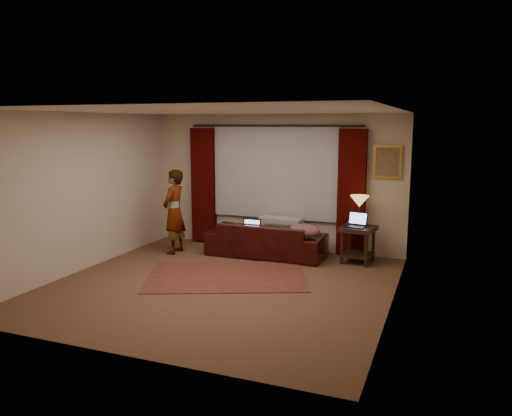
# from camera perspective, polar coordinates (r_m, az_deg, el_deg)

# --- Properties ---
(floor) EXTENTS (5.00, 5.00, 0.01)m
(floor) POSITION_cam_1_polar(r_m,az_deg,el_deg) (7.68, -3.98, -8.78)
(floor) COLOR brown
(floor) RESTS_ON ground
(ceiling) EXTENTS (5.00, 5.00, 0.02)m
(ceiling) POSITION_cam_1_polar(r_m,az_deg,el_deg) (7.29, -4.22, 11.04)
(ceiling) COLOR silver
(ceiling) RESTS_ON ground
(wall_back) EXTENTS (5.00, 0.02, 2.60)m
(wall_back) POSITION_cam_1_polar(r_m,az_deg,el_deg) (9.67, 2.23, 2.99)
(wall_back) COLOR beige
(wall_back) RESTS_ON ground
(wall_front) EXTENTS (5.00, 0.02, 2.60)m
(wall_front) POSITION_cam_1_polar(r_m,az_deg,el_deg) (5.26, -15.79, -2.99)
(wall_front) COLOR beige
(wall_front) RESTS_ON ground
(wall_left) EXTENTS (0.02, 5.00, 2.60)m
(wall_left) POSITION_cam_1_polar(r_m,az_deg,el_deg) (8.73, -19.12, 1.74)
(wall_left) COLOR beige
(wall_left) RESTS_ON ground
(wall_right) EXTENTS (0.02, 5.00, 2.60)m
(wall_right) POSITION_cam_1_polar(r_m,az_deg,el_deg) (6.71, 15.60, -0.31)
(wall_right) COLOR beige
(wall_right) RESTS_ON ground
(sheer_curtain) EXTENTS (2.50, 0.05, 1.80)m
(sheer_curtain) POSITION_cam_1_polar(r_m,az_deg,el_deg) (9.60, 2.12, 4.14)
(sheer_curtain) COLOR #A6A6AE
(sheer_curtain) RESTS_ON wall_back
(drape_left) EXTENTS (0.50, 0.14, 2.30)m
(drape_left) POSITION_cam_1_polar(r_m,az_deg,el_deg) (10.17, -6.00, 2.59)
(drape_left) COLOR #300301
(drape_left) RESTS_ON floor
(drape_right) EXTENTS (0.50, 0.14, 2.30)m
(drape_right) POSITION_cam_1_polar(r_m,az_deg,el_deg) (9.21, 10.87, 1.73)
(drape_right) COLOR #300301
(drape_right) RESTS_ON floor
(curtain_rod) EXTENTS (0.04, 0.04, 3.40)m
(curtain_rod) POSITION_cam_1_polar(r_m,az_deg,el_deg) (9.50, 2.06, 9.40)
(curtain_rod) COLOR black
(curtain_rod) RESTS_ON wall_back
(picture_frame) EXTENTS (0.50, 0.04, 0.60)m
(picture_frame) POSITION_cam_1_polar(r_m,az_deg,el_deg) (9.14, 14.79, 5.13)
(picture_frame) COLOR #BD8C3E
(picture_frame) RESTS_ON wall_back
(sofa) EXTENTS (2.16, 0.93, 0.87)m
(sofa) POSITION_cam_1_polar(r_m,az_deg,el_deg) (9.18, 1.17, -2.85)
(sofa) COLOR black
(sofa) RESTS_ON floor
(throw_blanket) EXTENTS (0.83, 0.38, 0.09)m
(throw_blanket) POSITION_cam_1_polar(r_m,az_deg,el_deg) (9.27, 2.91, 0.05)
(throw_blanket) COLOR gray
(throw_blanket) RESTS_ON sofa
(clothing_pile) EXTENTS (0.63, 0.53, 0.24)m
(clothing_pile) POSITION_cam_1_polar(r_m,az_deg,el_deg) (8.78, 5.55, -2.66)
(clothing_pile) COLOR brown
(clothing_pile) RESTS_ON sofa
(laptop_sofa) EXTENTS (0.35, 0.38, 0.25)m
(laptop_sofa) POSITION_cam_1_polar(r_m,az_deg,el_deg) (9.07, -0.78, -2.19)
(laptop_sofa) COLOR black
(laptop_sofa) RESTS_ON sofa
(area_rug) EXTENTS (2.94, 2.50, 0.01)m
(area_rug) POSITION_cam_1_polar(r_m,az_deg,el_deg) (8.07, -3.39, -7.76)
(area_rug) COLOR maroon
(area_rug) RESTS_ON floor
(end_table) EXTENTS (0.63, 0.63, 0.65)m
(end_table) POSITION_cam_1_polar(r_m,az_deg,el_deg) (8.93, 11.57, -4.13)
(end_table) COLOR black
(end_table) RESTS_ON floor
(tiffany_lamp) EXTENTS (0.44, 0.44, 0.53)m
(tiffany_lamp) POSITION_cam_1_polar(r_m,az_deg,el_deg) (8.89, 11.71, -0.30)
(tiffany_lamp) COLOR olive
(tiffany_lamp) RESTS_ON end_table
(laptop_table) EXTENTS (0.43, 0.45, 0.25)m
(laptop_table) POSITION_cam_1_polar(r_m,az_deg,el_deg) (8.78, 11.25, -1.34)
(laptop_table) COLOR black
(laptop_table) RESTS_ON end_table
(person) EXTENTS (0.48, 0.48, 1.58)m
(person) POSITION_cam_1_polar(r_m,az_deg,el_deg) (9.45, -9.34, -0.43)
(person) COLOR gray
(person) RESTS_ON floor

